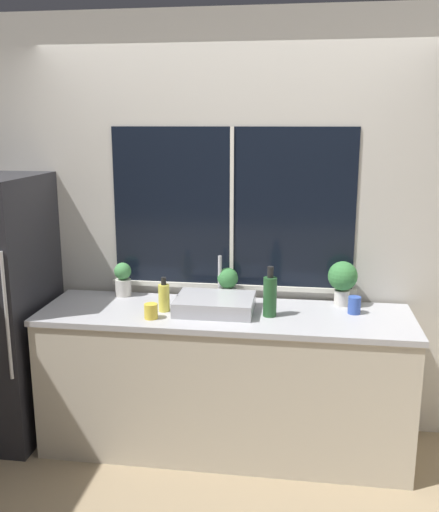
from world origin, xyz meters
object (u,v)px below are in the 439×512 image
object	(u,v)px
sink	(215,304)
mug_blue	(354,305)
mug_yellow	(151,311)
bottle_tall	(270,296)
soap_bottle	(164,297)
potted_plant_center	(228,283)
potted_plant_right	(343,279)
potted_plant_left	(123,279)

from	to	relation	value
sink	mug_blue	world-z (taller)	sink
mug_blue	mug_yellow	distance (m)	1.22
bottle_tall	mug_yellow	world-z (taller)	bottle_tall
soap_bottle	sink	bearing A→B (deg)	7.83
soap_bottle	potted_plant_center	bearing A→B (deg)	37.16
mug_blue	mug_yellow	size ratio (longest dim) A/B	1.18
sink	potted_plant_center	size ratio (longest dim) A/B	2.19
potted_plant_right	bottle_tall	xyz separation A→B (m)	(-0.44, -0.27, -0.05)
potted_plant_right	mug_yellow	world-z (taller)	potted_plant_right
bottle_tall	mug_yellow	size ratio (longest dim) A/B	3.40
potted_plant_right	soap_bottle	size ratio (longest dim) A/B	1.33
potted_plant_right	mug_blue	distance (m)	0.21
potted_plant_left	bottle_tall	xyz separation A→B (m)	(0.99, -0.27, 0.01)
potted_plant_left	mug_yellow	distance (m)	0.52
soap_bottle	mug_yellow	bearing A→B (deg)	-106.88
potted_plant_center	soap_bottle	world-z (taller)	potted_plant_center
soap_bottle	mug_yellow	world-z (taller)	soap_bottle
soap_bottle	mug_blue	world-z (taller)	soap_bottle
potted_plant_center	bottle_tall	world-z (taller)	bottle_tall
sink	bottle_tall	size ratio (longest dim) A/B	1.55
sink	mug_yellow	world-z (taller)	sink
sink	potted_plant_left	world-z (taller)	sink
potted_plant_right	bottle_tall	size ratio (longest dim) A/B	0.93
potted_plant_right	potted_plant_left	bearing A→B (deg)	180.00
bottle_tall	soap_bottle	bearing A→B (deg)	179.99
potted_plant_left	mug_blue	size ratio (longest dim) A/B	2.14
sink	potted_plant_center	xyz separation A→B (m)	(0.05, 0.23, 0.07)
sink	mug_yellow	xyz separation A→B (m)	(-0.35, -0.19, -0.00)
potted_plant_center	bottle_tall	bearing A→B (deg)	-43.26
sink	potted_plant_right	size ratio (longest dim) A/B	1.67
sink	bottle_tall	bearing A→B (deg)	-7.20
potted_plant_right	soap_bottle	distance (m)	1.12
potted_plant_center	potted_plant_right	world-z (taller)	potted_plant_right
mug_blue	potted_plant_center	bearing A→B (deg)	169.05
sink	mug_blue	xyz separation A→B (m)	(0.84, 0.07, 0.01)
sink	mug_yellow	bearing A→B (deg)	-151.98
bottle_tall	potted_plant_center	bearing A→B (deg)	136.74
potted_plant_center	mug_blue	world-z (taller)	potted_plant_center
potted_plant_right	bottle_tall	distance (m)	0.52
potted_plant_center	mug_yellow	world-z (taller)	potted_plant_center
potted_plant_right	potted_plant_center	bearing A→B (deg)	180.00
potted_plant_left	bottle_tall	world-z (taller)	bottle_tall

